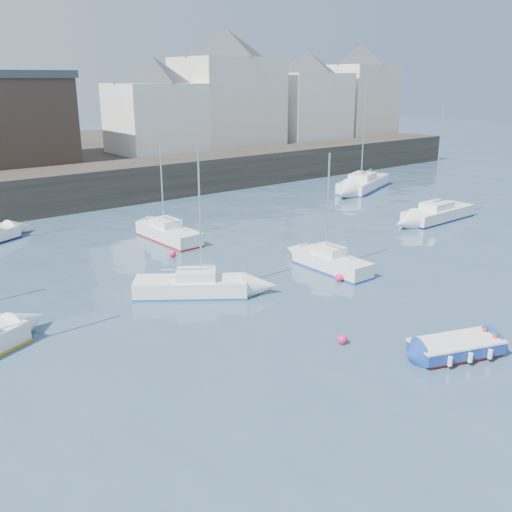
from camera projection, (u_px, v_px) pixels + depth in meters
water at (475, 381)px, 19.41m from camera, size 220.00×220.00×0.00m
quay_wall at (75, 188)px, 45.09m from camera, size 90.00×5.00×3.00m
land_strip at (8, 163)px, 58.56m from camera, size 90.00×32.00×2.80m
bldg_east_a at (227, 87)px, 59.99m from camera, size 13.36×13.36×11.80m
bldg_east_b at (307, 95)px, 66.42m from camera, size 11.88×11.88×9.95m
bldg_east_c at (359, 89)px, 71.61m from camera, size 11.14×11.14×10.95m
bldg_east_d at (155, 104)px, 54.71m from camera, size 11.14×11.14×8.95m
blue_dinghy at (456, 347)px, 21.02m from camera, size 3.70×2.53×0.65m
sailboat_b at (191, 286)px, 26.94m from camera, size 5.32×4.52×6.87m
sailboat_c at (331, 262)px, 30.33m from camera, size 1.54×4.71×6.19m
sailboat_d at (438, 213)px, 41.03m from camera, size 6.37×2.16×8.07m
sailboat_f at (168, 233)px, 35.90m from camera, size 1.91×5.42×6.97m
sailboat_g at (363, 183)px, 52.28m from camera, size 8.06×5.14×9.74m
buoy_near at (342, 343)px, 22.12m from camera, size 0.40×0.40×0.40m
buoy_mid at (339, 281)px, 28.86m from camera, size 0.41×0.41×0.41m
buoy_far at (173, 257)px, 32.77m from camera, size 0.42×0.42×0.42m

